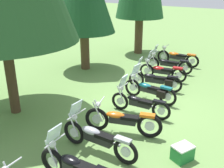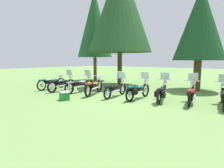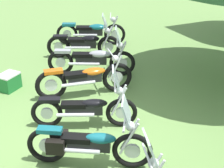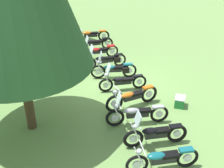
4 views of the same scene
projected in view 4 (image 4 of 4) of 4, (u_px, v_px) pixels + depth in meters
The scene contains 12 objects.
ground_plane at pixel (116, 84), 13.80m from camera, with size 80.00×80.00×0.00m, color #6B934C.
motorcycle_0 at pixel (162, 159), 8.80m from camera, with size 0.72×2.32×1.01m.
motorcycle_1 at pixel (155, 134), 9.84m from camera, with size 0.67×2.26×1.36m.
motorcycle_2 at pixel (137, 114), 10.87m from camera, with size 0.78×2.41×1.37m.
motorcycle_3 at pixel (132, 97), 11.92m from camera, with size 1.05×2.29×1.03m.
motorcycle_4 at pixel (122, 81), 13.12m from camera, with size 0.61×2.23×1.34m.
motorcycle_5 at pixel (114, 69), 14.17m from camera, with size 0.73×2.25×1.37m.
motorcycle_6 at pixel (106, 60), 15.12m from camera, with size 0.89×2.29×1.36m.
motorcycle_7 at pixel (98, 51), 16.19m from camera, with size 0.79×2.23×1.36m.
motorcycle_8 at pixel (93, 43), 17.26m from camera, with size 0.77×2.39×1.37m.
motorcycle_9 at pixel (90, 35), 18.50m from camera, with size 0.70×2.42×1.02m.
picnic_cooler at pixel (180, 102), 12.08m from camera, with size 0.63×0.56×0.42m.
Camera 4 is at (-11.99, 1.34, 6.70)m, focal length 46.81 mm.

